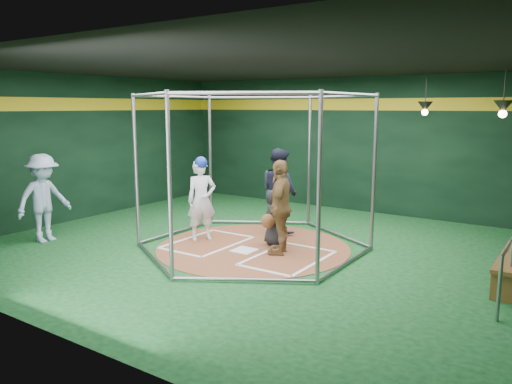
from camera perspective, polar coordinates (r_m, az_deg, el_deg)
The scene contains 14 objects.
room_shell at distance 9.58m, azimuth -0.31°, elevation 3.78°, with size 10.10×9.10×3.53m.
clay_disc at distance 9.91m, azimuth -0.32°, elevation -6.33°, with size 3.80×3.80×0.01m, color brown.
home_plate at distance 9.67m, azimuth -1.33°, elevation -6.67°, with size 0.43×0.43×0.01m, color white.
batter_box_left at distance 10.26m, azimuth -5.53°, elevation -5.74°, with size 1.17×1.77×0.01m.
batter_box_right at distance 9.22m, azimuth 3.73°, elevation -7.52°, with size 1.17×1.77×0.01m.
batting_cage at distance 9.60m, azimuth -0.33°, elevation 2.27°, with size 4.05×4.67×3.00m.
pendant_lamp_near at distance 11.90m, azimuth 18.76°, elevation 9.20°, with size 0.34×0.34×0.90m.
pendant_lamp_far at distance 9.96m, azimuth 26.41°, elevation 8.70°, with size 0.34×0.34×0.90m.
batter_figure at distance 10.34m, azimuth -6.24°, elevation -0.74°, with size 0.67×0.73×1.73m.
visitor_leopard at distance 9.31m, azimuth 2.83°, elevation -1.72°, with size 1.04×0.43×1.78m, color #B0854B.
catcher_figure at distance 9.90m, azimuth 2.07°, elevation -2.94°, with size 0.64×0.65×1.13m.
umpire at distance 10.88m, azimuth 2.68°, elevation 0.16°, with size 0.90×0.70×1.85m, color black.
bystander_blue at distance 11.04m, azimuth -23.12°, elevation -0.66°, with size 1.17×0.67×1.81m, color #98ABC9.
steel_railing at distance 7.66m, azimuth 26.68°, elevation -7.60°, with size 0.05×1.05×0.91m.
Camera 1 is at (5.35, -7.87, 2.76)m, focal length 35.00 mm.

